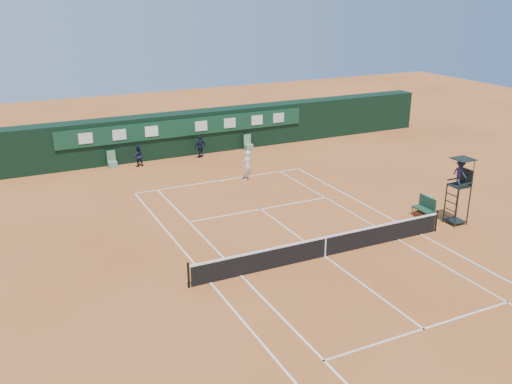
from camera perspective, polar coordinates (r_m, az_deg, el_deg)
ground at (r=25.74m, az=6.90°, el=-6.41°), size 90.00×90.00×0.00m
court_lines at (r=25.74m, az=6.90°, el=-6.40°), size 11.05×23.85×0.01m
tennis_net at (r=25.53m, az=6.94°, el=-5.39°), size 12.90×0.10×1.10m
back_wall at (r=41.28m, az=-7.21°, el=5.87°), size 40.00×1.65×3.00m
linesman_chair_left at (r=39.04m, az=-14.17°, el=2.80°), size 0.55×0.50×1.15m
linesman_chair_right at (r=42.08m, az=-0.77°, el=4.62°), size 0.55×0.50×1.15m
umpire_chair at (r=29.92m, az=19.73°, el=1.38°), size 0.96×0.95×3.42m
player_bench at (r=30.88m, az=16.55°, el=-1.37°), size 0.56×1.20×1.10m
tennis_bag at (r=30.80m, az=16.20°, el=-2.29°), size 0.36×0.80×0.30m
cooler at (r=32.28m, az=16.65°, el=-0.98°), size 0.57×0.57×0.65m
tennis_ball at (r=33.60m, az=2.19°, el=0.15°), size 0.07×0.07×0.07m
player at (r=35.33m, az=-0.91°, el=2.69°), size 0.82×0.75×1.87m
ball_kid_left at (r=38.91m, az=-11.73°, el=3.56°), size 0.71×0.55×1.45m
ball_kid_right at (r=40.30m, az=-5.58°, el=4.54°), size 1.00×0.65×1.58m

